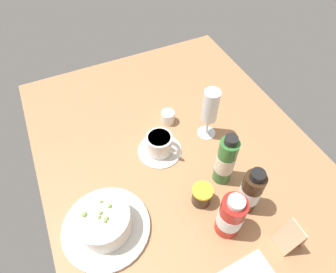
{
  "coord_description": "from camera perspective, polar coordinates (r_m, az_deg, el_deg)",
  "views": [
    {
      "loc": [
        46.2,
        -25.13,
        73.85
      ],
      "look_at": [
        -4.87,
        -1.52,
        4.15
      ],
      "focal_mm": 30.71,
      "sensor_mm": 36.0,
      "label": 1
    }
  ],
  "objects": [
    {
      "name": "ground_plane",
      "position": [
        0.92,
        2.14,
        -4.05
      ],
      "size": [
        110.0,
        84.0,
        3.0
      ],
      "primitive_type": "cube",
      "color": "#A8754C"
    },
    {
      "name": "porridge_bowl",
      "position": [
        0.77,
        -12.55,
        -16.37
      ],
      "size": [
        22.91,
        22.91,
        8.82
      ],
      "color": "silver",
      "rests_on": "ground_plane"
    },
    {
      "name": "coffee_cup",
      "position": [
        0.89,
        -1.66,
        -1.68
      ],
      "size": [
        13.83,
        13.83,
        7.02
      ],
      "color": "silver",
      "rests_on": "ground_plane"
    },
    {
      "name": "creamer_jug",
      "position": [
        0.98,
        0.01,
        3.89
      ],
      "size": [
        4.95,
        5.27,
        5.02
      ],
      "color": "silver",
      "rests_on": "ground_plane"
    },
    {
      "name": "wine_glass",
      "position": [
        0.88,
        8.37,
        5.58
      ],
      "size": [
        6.01,
        6.01,
        18.23
      ],
      "color": "white",
      "rests_on": "ground_plane"
    },
    {
      "name": "jam_jar",
      "position": [
        0.8,
        6.73,
        -11.52
      ],
      "size": [
        5.6,
        5.6,
        6.16
      ],
      "color": "#332318",
      "rests_on": "ground_plane"
    },
    {
      "name": "sauce_bottle_brown",
      "position": [
        0.78,
        16.0,
        -10.49
      ],
      "size": [
        5.59,
        5.59,
        16.56
      ],
      "color": "#382314",
      "rests_on": "ground_plane"
    },
    {
      "name": "sauce_bottle_green",
      "position": [
        0.8,
        11.33,
        -4.77
      ],
      "size": [
        5.34,
        5.34,
        18.65
      ],
      "color": "#337233",
      "rests_on": "ground_plane"
    },
    {
      "name": "sauce_bottle_red",
      "position": [
        0.74,
        12.33,
        -15.19
      ],
      "size": [
        6.41,
        6.41,
        15.46
      ],
      "color": "#B21E19",
      "rests_on": "ground_plane"
    },
    {
      "name": "menu_card",
      "position": [
        0.79,
        23.48,
        -17.5
      ],
      "size": [
        5.2,
        6.07,
        10.06
      ],
      "color": "tan",
      "rests_on": "ground_plane"
    }
  ]
}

